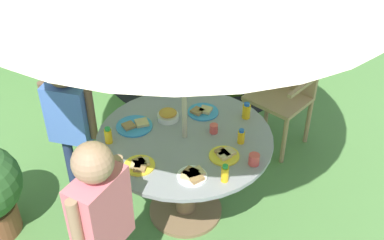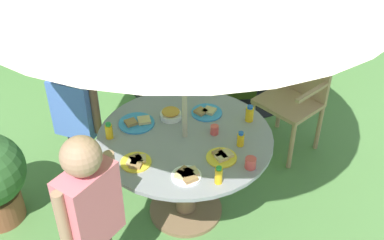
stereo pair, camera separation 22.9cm
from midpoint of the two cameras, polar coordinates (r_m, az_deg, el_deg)
name	(u,v)px [view 2 (the right image)]	position (r m, az deg, el deg)	size (l,w,h in m)	color
ground_plane	(186,211)	(3.75, 1.03, -10.90)	(10.00, 10.00, 0.02)	#548442
garden_table	(185,158)	(3.38, 1.12, -4.67)	(1.21, 1.21, 0.73)	brown
wooden_chair	(296,91)	(4.17, 13.85, 3.37)	(0.59, 0.62, 0.97)	tan
dome_tent	(220,2)	(5.18, 4.70, 13.89)	(2.61, 2.61, 1.60)	#8CC633
child_in_grey_shirt	(180,74)	(3.96, 0.25, 5.48)	(0.22, 0.38, 1.13)	brown
child_in_blue_shirt	(75,107)	(3.55, -12.10, 1.48)	(0.35, 0.32, 1.19)	navy
child_in_pink_shirt	(90,206)	(2.68, -9.72, -10.16)	(0.37, 0.35, 1.28)	brown
snack_bowl	(171,114)	(3.40, -0.64, 0.67)	(0.15, 0.15, 0.08)	white
plate_far_right	(136,162)	(3.03, -4.56, -5.05)	(0.20, 0.20, 0.03)	yellow
plate_near_left	(222,157)	(3.08, 5.72, -4.43)	(0.20, 0.20, 0.03)	yellow
plate_center_back	(206,112)	(3.47, 3.61, 0.91)	(0.22, 0.22, 0.03)	#338CD8
plate_far_left	(137,123)	(3.37, -4.67, -0.36)	(0.25, 0.25, 0.03)	#338CD8
plate_center_front	(187,175)	(2.93, 1.62, -6.66)	(0.19, 0.19, 0.03)	white
juice_bottle_near_right	(241,139)	(3.17, 7.90, -2.36)	(0.05, 0.05, 0.11)	yellow
juice_bottle_mid_left	(219,175)	(2.87, 5.49, -6.68)	(0.05, 0.05, 0.12)	yellow
juice_bottle_mid_right	(109,131)	(3.23, -7.92, -1.37)	(0.05, 0.05, 0.12)	yellow
juice_bottle_front_edge	(250,114)	(3.40, 8.82, 0.69)	(0.06, 0.06, 0.12)	yellow
cup_near	(215,130)	(3.26, 4.72, -1.22)	(0.06, 0.06, 0.06)	#E04C47
cup_far	(250,163)	(3.02, 9.18, -5.16)	(0.07, 0.07, 0.07)	#E04C47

